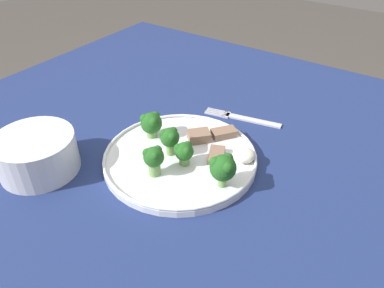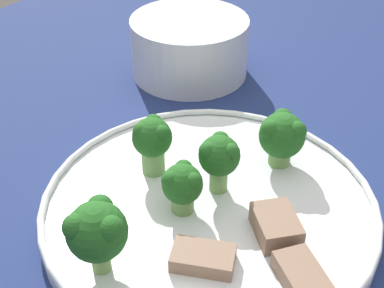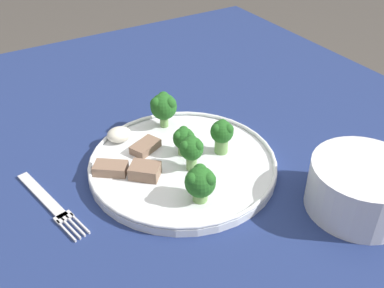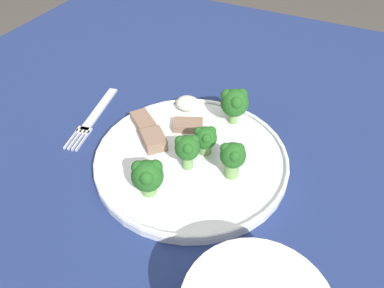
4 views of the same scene
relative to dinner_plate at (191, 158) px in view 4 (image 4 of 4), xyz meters
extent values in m
cube|color=navy|center=(0.03, 0.00, -0.02)|extent=(1.10, 1.18, 0.03)
cylinder|color=brown|center=(0.52, -0.53, -0.41)|extent=(0.06, 0.06, 0.74)
cylinder|color=white|center=(0.00, 0.00, 0.00)|extent=(0.28, 0.28, 0.01)
torus|color=white|center=(0.00, 0.00, 0.01)|extent=(0.28, 0.28, 0.01)
cube|color=silver|center=(0.20, -0.05, -0.01)|extent=(0.04, 0.12, 0.00)
cube|color=silver|center=(0.19, 0.01, -0.01)|extent=(0.03, 0.02, 0.00)
cube|color=silver|center=(0.20, 0.04, -0.01)|extent=(0.01, 0.05, 0.00)
cube|color=silver|center=(0.19, 0.04, -0.01)|extent=(0.01, 0.05, 0.00)
cube|color=silver|center=(0.18, 0.03, -0.01)|extent=(0.01, 0.05, 0.00)
cube|color=silver|center=(0.18, 0.03, -0.01)|extent=(0.01, 0.05, 0.00)
cylinder|color=#709E56|center=(-0.01, -0.02, 0.01)|extent=(0.02, 0.02, 0.02)
sphere|color=#215B1E|center=(-0.01, -0.02, 0.03)|extent=(0.03, 0.03, 0.03)
sphere|color=#215B1E|center=(0.00, -0.02, 0.04)|extent=(0.02, 0.02, 0.02)
sphere|color=#215B1E|center=(-0.02, -0.01, 0.04)|extent=(0.02, 0.02, 0.02)
sphere|color=#215B1E|center=(-0.02, -0.03, 0.04)|extent=(0.02, 0.02, 0.02)
cylinder|color=#709E56|center=(-0.02, -0.10, 0.01)|extent=(0.01, 0.01, 0.02)
sphere|color=#215B1E|center=(-0.02, -0.10, 0.04)|extent=(0.04, 0.04, 0.04)
sphere|color=#215B1E|center=(-0.01, -0.10, 0.05)|extent=(0.02, 0.02, 0.02)
sphere|color=#215B1E|center=(-0.03, -0.09, 0.05)|extent=(0.02, 0.02, 0.02)
sphere|color=#215B1E|center=(-0.03, -0.12, 0.05)|extent=(0.02, 0.02, 0.02)
cylinder|color=#709E56|center=(0.02, 0.08, 0.01)|extent=(0.02, 0.02, 0.02)
sphere|color=#215B1E|center=(0.02, 0.08, 0.03)|extent=(0.04, 0.04, 0.04)
sphere|color=#215B1E|center=(0.03, 0.08, 0.04)|extent=(0.02, 0.02, 0.02)
sphere|color=#215B1E|center=(0.02, 0.10, 0.04)|extent=(0.02, 0.02, 0.02)
sphere|color=#215B1E|center=(0.02, 0.07, 0.04)|extent=(0.02, 0.02, 0.02)
cylinder|color=#709E56|center=(-0.07, 0.01, 0.02)|extent=(0.02, 0.02, 0.02)
sphere|color=#215B1E|center=(-0.07, 0.01, 0.04)|extent=(0.04, 0.04, 0.04)
sphere|color=#215B1E|center=(-0.05, 0.01, 0.05)|extent=(0.02, 0.02, 0.02)
sphere|color=#215B1E|center=(-0.07, 0.02, 0.05)|extent=(0.02, 0.02, 0.02)
sphere|color=#215B1E|center=(-0.07, 0.00, 0.05)|extent=(0.02, 0.02, 0.02)
cylinder|color=#709E56|center=(0.00, 0.02, 0.02)|extent=(0.02, 0.02, 0.02)
sphere|color=#215B1E|center=(0.00, 0.02, 0.04)|extent=(0.04, 0.04, 0.04)
sphere|color=#215B1E|center=(0.01, 0.02, 0.05)|extent=(0.02, 0.02, 0.02)
sphere|color=#215B1E|center=(-0.01, 0.03, 0.05)|extent=(0.02, 0.02, 0.02)
sphere|color=#215B1E|center=(-0.01, 0.01, 0.05)|extent=(0.02, 0.02, 0.02)
cube|color=#846651|center=(0.06, 0.00, 0.01)|extent=(0.05, 0.05, 0.02)
cube|color=#846651|center=(0.03, -0.06, 0.01)|extent=(0.05, 0.04, 0.01)
cube|color=#846651|center=(0.10, -0.03, 0.01)|extent=(0.06, 0.05, 0.01)
ellipsoid|color=silver|center=(0.06, -0.10, 0.01)|extent=(0.04, 0.04, 0.02)
camera|label=1|loc=(-0.44, -0.33, 0.43)|focal=35.00mm
camera|label=2|loc=(0.18, -0.28, 0.31)|focal=50.00mm
camera|label=3|loc=(0.27, 0.47, 0.42)|focal=42.00mm
camera|label=4|loc=(-0.17, 0.36, 0.39)|focal=35.00mm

